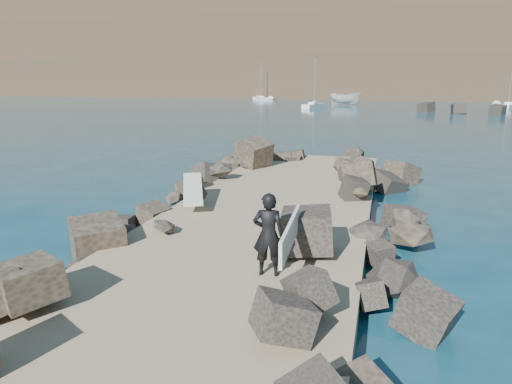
# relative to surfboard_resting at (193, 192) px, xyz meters

# --- Properties ---
(ground) EXTENTS (800.00, 800.00, 0.00)m
(ground) POSITION_rel_surfboard_resting_xyz_m (2.40, -0.25, -1.04)
(ground) COLOR #0F384C
(ground) RESTS_ON ground
(jetty) EXTENTS (6.00, 26.00, 0.60)m
(jetty) POSITION_rel_surfboard_resting_xyz_m (2.40, -2.25, -0.74)
(jetty) COLOR #8C7759
(jetty) RESTS_ON ground
(riprap_left) EXTENTS (2.60, 22.00, 1.00)m
(riprap_left) POSITION_rel_surfboard_resting_xyz_m (-0.50, -1.75, -0.54)
(riprap_left) COLOR #272421
(riprap_left) RESTS_ON ground
(riprap_right) EXTENTS (2.60, 22.00, 1.00)m
(riprap_right) POSITION_rel_surfboard_resting_xyz_m (5.30, -1.75, -0.54)
(riprap_right) COLOR black
(riprap_right) RESTS_ON ground
(headland) EXTENTS (360.00, 140.00, 32.00)m
(headland) POSITION_rel_surfboard_resting_xyz_m (12.40, 159.75, 14.96)
(headland) COLOR #2D4919
(headland) RESTS_ON ground
(surfboard_resting) EXTENTS (1.45, 2.33, 0.08)m
(surfboard_resting) POSITION_rel_surfboard_resting_xyz_m (0.00, 0.00, 0.00)
(surfboard_resting) COLOR silver
(surfboard_resting) RESTS_ON riprap_left
(boat_imported) EXTENTS (6.12, 3.45, 2.23)m
(boat_imported) POSITION_rel_surfboard_resting_xyz_m (-1.33, 72.40, 0.08)
(boat_imported) COLOR silver
(boat_imported) RESTS_ON ground
(surfer_with_board) EXTENTS (0.85, 2.13, 1.72)m
(surfer_with_board) POSITION_rel_surfboard_resting_xyz_m (3.61, -4.43, 0.43)
(surfer_with_board) COLOR black
(surfer_with_board) RESTS_ON jetty
(sailboat_e) EXTENTS (5.05, 6.40, 8.17)m
(sailboat_e) POSITION_rel_surfboard_resting_xyz_m (-20.89, 86.46, -0.69)
(sailboat_e) COLOR white
(sailboat_e) RESTS_ON ground
(sailboat_b) EXTENTS (3.18, 6.60, 7.85)m
(sailboat_b) POSITION_rel_surfboard_resting_xyz_m (-5.32, 61.60, -0.69)
(sailboat_b) COLOR white
(sailboat_b) RESTS_ON ground
(sailboat_d) EXTENTS (3.90, 6.71, 8.07)m
(sailboat_d) POSITION_rel_surfboard_resting_xyz_m (24.78, 69.82, -0.69)
(sailboat_d) COLOR white
(sailboat_d) RESTS_ON ground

